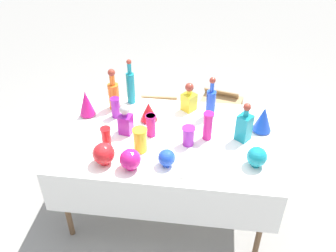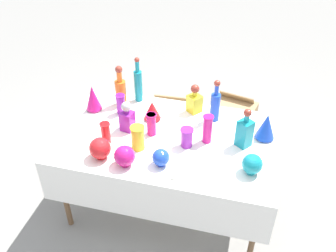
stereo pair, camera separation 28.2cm
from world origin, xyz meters
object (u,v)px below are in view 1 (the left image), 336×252
at_px(square_decanter_0, 125,120).
at_px(square_decanter_2, 244,125).
at_px(slender_vase_2, 140,139).
at_px(slender_vase_0, 116,107).
at_px(slender_vase_3, 151,125).
at_px(fluted_vase_0, 86,103).
at_px(tall_bottle_1, 113,93).
at_px(slender_vase_1, 208,125).
at_px(slender_vase_5, 188,135).
at_px(round_bowl_2, 167,158).
at_px(cardboard_box_behind_left, 158,122).
at_px(cardboard_box_behind_right, 220,112).
at_px(tall_bottle_0, 211,102).
at_px(fluted_vase_1, 149,111).
at_px(round_bowl_0, 130,159).
at_px(tall_bottle_2, 131,86).
at_px(slender_vase_4, 106,137).
at_px(round_bowl_3, 257,157).
at_px(fluted_vase_2, 263,119).
at_px(round_bowl_1, 104,154).
at_px(square_decanter_1, 189,99).

distance_m(square_decanter_0, square_decanter_2, 0.90).
bearing_deg(slender_vase_2, slender_vase_0, 125.01).
bearing_deg(slender_vase_3, fluted_vase_0, 160.47).
xyz_separation_m(tall_bottle_1, slender_vase_1, (0.80, -0.32, -0.02)).
relative_size(slender_vase_5, round_bowl_2, 1.18).
relative_size(slender_vase_3, cardboard_box_behind_left, 0.40).
bearing_deg(cardboard_box_behind_right, slender_vase_2, -112.50).
distance_m(tall_bottle_0, fluted_vase_1, 0.51).
bearing_deg(slender_vase_5, round_bowl_0, -139.98).
distance_m(tall_bottle_2, slender_vase_0, 0.25).
bearing_deg(slender_vase_1, slender_vase_2, -156.72).
height_order(slender_vase_2, slender_vase_5, slender_vase_2).
xyz_separation_m(slender_vase_4, fluted_vase_1, (0.25, 0.38, -0.01)).
height_order(round_bowl_3, cardboard_box_behind_right, round_bowl_3).
distance_m(slender_vase_0, fluted_vase_2, 1.18).
bearing_deg(fluted_vase_0, round_bowl_0, -50.34).
distance_m(round_bowl_1, round_bowl_2, 0.44).
distance_m(tall_bottle_0, fluted_vase_2, 0.44).
height_order(square_decanter_2, round_bowl_3, square_decanter_2).
xyz_separation_m(slender_vase_5, fluted_vase_1, (-0.34, 0.27, 0.00)).
xyz_separation_m(slender_vase_4, cardboard_box_behind_right, (0.86, 1.46, -0.70)).
xyz_separation_m(tall_bottle_0, square_decanter_1, (-0.18, 0.08, -0.04)).
bearing_deg(round_bowl_1, square_decanter_1, 54.49).
relative_size(square_decanter_0, slender_vase_4, 1.45).
height_order(tall_bottle_2, square_decanter_2, tall_bottle_2).
bearing_deg(square_decanter_0, fluted_vase_0, 152.37).
bearing_deg(fluted_vase_1, slender_vase_0, 176.05).
distance_m(tall_bottle_1, slender_vase_3, 0.50).
bearing_deg(tall_bottle_0, round_bowl_2, -113.44).
distance_m(tall_bottle_2, slender_vase_2, 0.66).
xyz_separation_m(fluted_vase_1, cardboard_box_behind_right, (0.61, 1.08, -0.69)).
distance_m(slender_vase_3, round_bowl_1, 0.45).
height_order(slender_vase_2, round_bowl_2, slender_vase_2).
xyz_separation_m(round_bowl_1, round_bowl_3, (1.05, 0.11, -0.01)).
bearing_deg(fluted_vase_2, fluted_vase_0, 178.53).
bearing_deg(round_bowl_0, fluted_vase_0, 129.66).
distance_m(tall_bottle_2, fluted_vase_1, 0.33).
bearing_deg(round_bowl_2, fluted_vase_2, 35.57).
xyz_separation_m(tall_bottle_2, slender_vase_0, (-0.08, -0.23, -0.07)).
distance_m(tall_bottle_2, cardboard_box_behind_left, 0.90).
bearing_deg(tall_bottle_0, slender_vase_2, -134.14).
height_order(slender_vase_3, slender_vase_5, slender_vase_3).
bearing_deg(slender_vase_2, round_bowl_0, -99.21).
bearing_deg(slender_vase_3, square_decanter_1, 56.39).
height_order(fluted_vase_2, round_bowl_0, fluted_vase_2).
bearing_deg(slender_vase_2, square_decanter_2, 17.02).
distance_m(slender_vase_1, round_bowl_0, 0.65).
xyz_separation_m(slender_vase_2, fluted_vase_0, (-0.52, 0.39, 0.01)).
height_order(slender_vase_4, round_bowl_1, slender_vase_4).
relative_size(round_bowl_2, cardboard_box_behind_left, 0.28).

